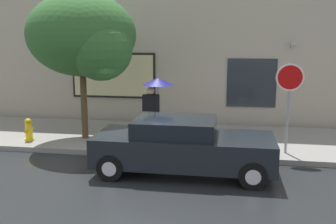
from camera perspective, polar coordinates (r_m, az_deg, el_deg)
ground_plane at (r=10.14m, az=-4.84°, el=-8.53°), size 60.00×60.00×0.00m
sidewalk at (r=12.92m, az=-1.59°, el=-3.80°), size 20.00×4.00×0.15m
building_facade at (r=14.94m, az=0.15°, el=11.44°), size 20.00×0.67×7.00m
parked_car at (r=9.70m, az=2.14°, el=-5.06°), size 4.44×1.85×1.40m
fire_hydrant at (r=13.01m, az=-19.89°, el=-2.47°), size 0.30×0.44×0.71m
pedestrian_with_umbrella at (r=11.89m, az=-1.87°, el=3.02°), size 0.97×0.97×2.01m
street_tree at (r=12.31m, az=-12.16°, el=10.68°), size 3.43×2.92×4.59m
stop_sign at (r=11.12m, az=17.47°, el=3.05°), size 0.76×0.10×2.53m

